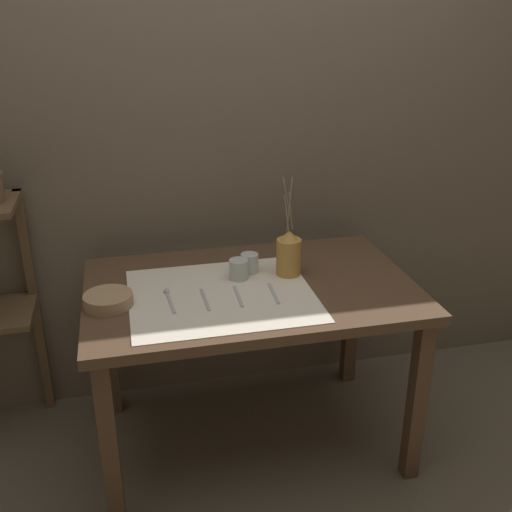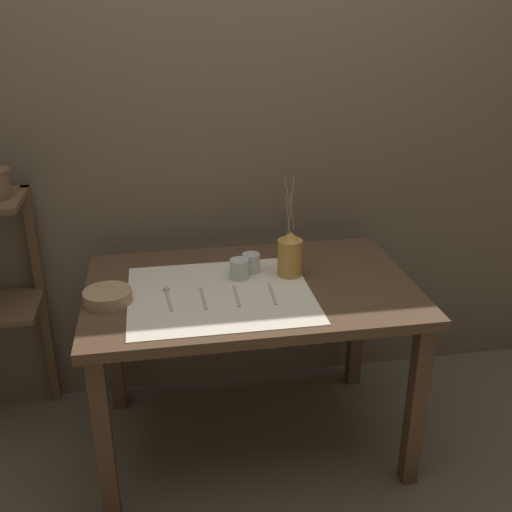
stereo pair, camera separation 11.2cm
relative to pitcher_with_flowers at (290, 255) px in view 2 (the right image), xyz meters
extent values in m
plane|color=brown|center=(-0.17, -0.06, -0.84)|extent=(12.00, 12.00, 0.00)
cube|color=brown|center=(-0.17, 0.45, 0.36)|extent=(7.00, 0.06, 2.40)
cube|color=#4C3523|center=(-0.17, -0.06, -0.11)|extent=(1.27, 0.81, 0.04)
cube|color=#4C3523|center=(-0.74, -0.40, -0.48)|extent=(0.06, 0.06, 0.71)
cube|color=#4C3523|center=(0.41, -0.40, -0.48)|extent=(0.06, 0.06, 0.71)
cube|color=#4C3523|center=(-0.74, 0.28, -0.48)|extent=(0.06, 0.06, 0.71)
cube|color=#4C3523|center=(0.41, 0.28, -0.48)|extent=(0.06, 0.06, 0.71)
cube|color=brown|center=(-1.04, 0.39, -0.31)|extent=(0.04, 0.04, 1.06)
cube|color=beige|center=(-0.29, -0.12, -0.09)|extent=(0.68, 0.59, 0.00)
cylinder|color=#B7843D|center=(0.00, 0.00, -0.01)|extent=(0.10, 0.10, 0.15)
cone|color=#B7843D|center=(0.00, 0.00, 0.08)|extent=(0.07, 0.07, 0.04)
cylinder|color=#847056|center=(0.00, 0.01, 0.21)|extent=(0.03, 0.04, 0.21)
cylinder|color=#847056|center=(0.00, 0.01, 0.21)|extent=(0.04, 0.02, 0.21)
cylinder|color=#847056|center=(0.00, -0.01, 0.18)|extent=(0.03, 0.03, 0.16)
cylinder|color=#847056|center=(-0.02, -0.01, 0.17)|extent=(0.02, 0.01, 0.15)
cylinder|color=#9E7F5B|center=(-0.71, -0.12, -0.07)|extent=(0.18, 0.18, 0.05)
cylinder|color=#B7C1BC|center=(-0.20, 0.00, -0.05)|extent=(0.08, 0.08, 0.08)
cylinder|color=#B7C1BC|center=(-0.15, 0.06, -0.05)|extent=(0.07, 0.07, 0.08)
cube|color=#A8A8AD|center=(-0.49, -0.15, -0.08)|extent=(0.02, 0.17, 0.00)
sphere|color=#A8A8AD|center=(-0.49, -0.06, -0.08)|extent=(0.02, 0.02, 0.02)
cube|color=#A8A8AD|center=(-0.36, -0.15, -0.08)|extent=(0.02, 0.17, 0.00)
cube|color=#A8A8AD|center=(-0.24, -0.15, -0.08)|extent=(0.02, 0.17, 0.00)
cube|color=#A8A8AD|center=(-0.10, -0.16, -0.08)|extent=(0.02, 0.17, 0.00)
camera|label=1|loc=(-0.62, -2.10, 0.92)|focal=42.00mm
camera|label=2|loc=(-0.51, -2.13, 0.92)|focal=42.00mm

